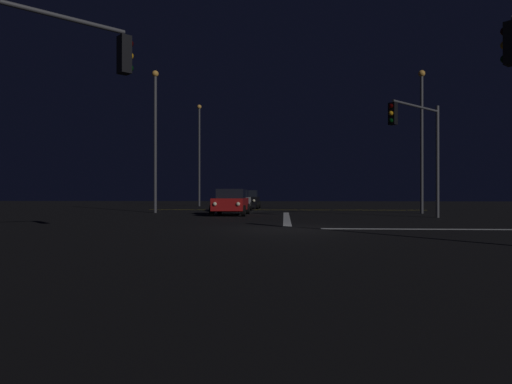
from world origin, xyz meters
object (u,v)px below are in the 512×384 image
streetlamp_right_near (422,131)px  streetlamp_left_far (199,148)px  sedan_black (248,199)px  sedan_red (231,202)px  sedan_silver (237,200)px  traffic_signal_sw (13,69)px  traffic_signal_ne (419,137)px  streetlamp_left_near (155,131)px

streetlamp_right_near → streetlamp_left_far: (-17.58, 16.00, 0.54)m
sedan_black → streetlamp_left_far: (-5.54, 6.93, 5.09)m
sedan_red → streetlamp_right_near: streetlamp_right_near is taller
streetlamp_right_near → streetlamp_left_far: 23.78m
streetlamp_right_near → sedan_red: bearing=-166.4°
streetlamp_right_near → sedan_black: bearing=143.0°
sedan_red → sedan_silver: same height
sedan_red → traffic_signal_sw: bearing=-100.8°
sedan_black → traffic_signal_ne: (10.00, -15.62, 3.37)m
traffic_signal_ne → sedan_silver: bearing=137.4°
sedan_red → streetlamp_left_far: 20.36m
sedan_silver → traffic_signal_sw: traffic_signal_sw is taller
traffic_signal_ne → streetlamp_left_near: streetlamp_left_near is taller
sedan_red → streetlamp_left_near: 7.78m
sedan_red → sedan_black: 12.01m
sedan_black → streetlamp_left_near: streetlamp_left_near is taller
sedan_silver → streetlamp_right_near: 13.53m
sedan_red → sedan_silver: bearing=92.7°
streetlamp_left_far → streetlamp_left_near: streetlamp_left_far is taller
traffic_signal_ne → streetlamp_left_far: bearing=124.6°
sedan_black → traffic_signal_sw: traffic_signal_sw is taller
sedan_red → streetlamp_right_near: size_ratio=0.46×
sedan_silver → streetlamp_left_far: streetlamp_left_far is taller
streetlamp_left_near → sedan_black: bearing=58.6°
sedan_red → sedan_black: size_ratio=1.00×
sedan_silver → streetlamp_left_far: bearing=111.7°
sedan_black → streetlamp_left_near: bearing=-121.4°
streetlamp_left_far → streetlamp_left_near: size_ratio=1.08×
sedan_red → traffic_signal_ne: 11.22m
sedan_silver → sedan_black: same height
sedan_red → streetlamp_left_near: bearing=151.7°
sedan_silver → traffic_signal_ne: (10.35, -9.50, 3.37)m
sedan_red → traffic_signal_sw: (-3.23, -16.91, 3.45)m
traffic_signal_sw → traffic_signal_ne: traffic_signal_sw is taller
sedan_red → streetlamp_right_near: bearing=13.6°
sedan_red → streetlamp_left_far: bearing=106.1°
traffic_signal_ne → streetlamp_left_far: (-15.54, 22.54, 1.73)m
streetlamp_left_far → sedan_black: bearing=-51.4°
traffic_signal_sw → streetlamp_right_near: 25.11m
sedan_red → streetlamp_left_near: size_ratio=0.45×
sedan_silver → sedan_black: 6.12m
traffic_signal_ne → sedan_red: bearing=160.3°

